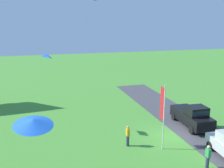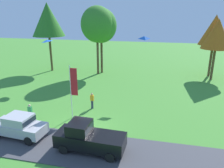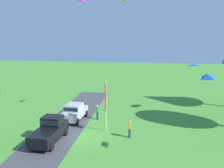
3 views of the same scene
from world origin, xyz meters
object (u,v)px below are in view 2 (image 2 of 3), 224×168
tree_center_back (101,26)px  tree_far_left (217,34)px  car_pickup_by_flagpole (88,137)px  kite_diamond_topmost (144,37)px  person_beside_suv (92,101)px  tree_left_of_center (48,20)px  flag_banner (73,85)px  kite_delta_over_trees (47,41)px  person_on_lawn (30,113)px  tree_right_of_center (215,30)px  car_sedan_far_end (19,125)px  tree_far_right (97,24)px

tree_center_back → tree_far_left: (17.03, -0.26, -0.92)m
car_pickup_by_flagpole → tree_far_left: size_ratio=0.58×
car_pickup_by_flagpole → kite_diamond_topmost: bearing=78.0°
person_beside_suv → tree_left_of_center: bearing=130.7°
tree_center_back → kite_diamond_topmost: size_ratio=9.69×
flag_banner → kite_delta_over_trees: bearing=128.6°
tree_far_left → kite_delta_over_trees: bearing=-162.6°
person_on_lawn → kite_diamond_topmost: bearing=46.3°
tree_right_of_center → kite_diamond_topmost: (-9.56, -10.20, -0.23)m
tree_right_of_center → kite_delta_over_trees: size_ratio=6.15×
car_sedan_far_end → flag_banner: 5.58m
tree_far_left → tree_right_of_center: tree_right_of_center is taller
person_on_lawn → tree_center_back: size_ratio=0.17×
tree_left_of_center → tree_far_left: tree_left_of_center is taller
tree_far_left → tree_right_of_center: 2.03m
tree_center_back → tree_right_of_center: size_ratio=1.11×
kite_delta_over_trees → kite_diamond_topmost: 13.08m
person_beside_suv → tree_right_of_center: bearing=48.1°
car_pickup_by_flagpole → tree_left_of_center: 25.76m
car_pickup_by_flagpole → tree_far_right: bearing=104.3°
tree_far_left → tree_right_of_center: size_ratio=0.94×
car_pickup_by_flagpole → tree_far_left: tree_far_left is taller
tree_far_left → tree_right_of_center: bearing=89.5°
tree_far_right → tree_center_back: bearing=65.3°
kite_delta_over_trees → tree_center_back: bearing=52.9°
tree_far_left → kite_delta_over_trees: tree_far_left is taller
car_sedan_far_end → kite_diamond_topmost: kite_diamond_topmost is taller
car_sedan_far_end → person_on_lawn: 2.60m
tree_far_left → car_pickup_by_flagpole: bearing=-120.3°
tree_left_of_center → kite_delta_over_trees: tree_left_of_center is taller
kite_diamond_topmost → tree_far_left: bearing=40.7°
person_beside_suv → tree_right_of_center: size_ratio=0.18×
car_sedan_far_end → tree_far_left: bearing=48.3°
flag_banner → kite_delta_over_trees: 12.13m
tree_left_of_center → tree_right_of_center: tree_left_of_center is taller
tree_center_back → tree_right_of_center: bearing=5.8°
tree_right_of_center → tree_far_right: bearing=-171.5°
flag_banner → kite_delta_over_trees: kite_delta_over_trees is taller
car_pickup_by_flagpole → tree_far_left: bearing=59.7°
person_beside_suv → flag_banner: size_ratio=0.33×
person_on_lawn → tree_far_right: size_ratio=0.16×
tree_center_back → flag_banner: bearing=-83.6°
person_on_lawn → tree_right_of_center: (18.84, 19.89, 6.21)m
tree_far_right → tree_right_of_center: (17.45, 2.61, -0.74)m
car_sedan_far_end → car_pickup_by_flagpole: size_ratio=0.89×
tree_far_left → kite_delta_over_trees: size_ratio=5.80×
car_sedan_far_end → car_pickup_by_flagpole: bearing=-5.1°
person_on_lawn → tree_far_right: tree_far_right is taller
tree_far_left → kite_diamond_topmost: (-9.55, -8.20, 0.18)m
car_sedan_far_end → person_beside_suv: size_ratio=2.65×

